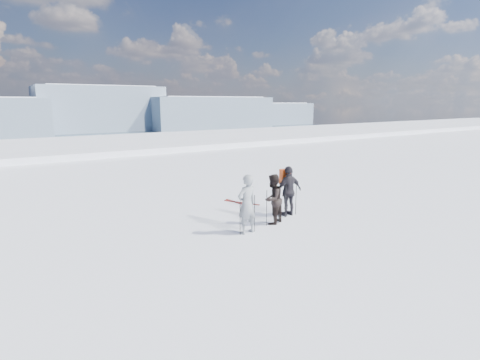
# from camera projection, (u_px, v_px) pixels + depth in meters

# --- Properties ---
(lake_basin) EXTENTS (820.00, 820.00, 71.62)m
(lake_basin) POSITION_uv_depth(u_px,v_px,m) (108.00, 211.00, 37.90)
(lake_basin) COLOR white
(lake_basin) RESTS_ON ground
(far_mountain_range) EXTENTS (770.00, 110.00, 53.00)m
(far_mountain_range) POSITION_uv_depth(u_px,v_px,m) (35.00, 113.00, 402.15)
(far_mountain_range) COLOR slate
(far_mountain_range) RESTS_ON ground
(skier_grey) EXTENTS (0.78, 0.55, 2.00)m
(skier_grey) POSITION_uv_depth(u_px,v_px,m) (247.00, 204.00, 12.36)
(skier_grey) COLOR gray
(skier_grey) RESTS_ON ground
(skier_dark) EXTENTS (1.08, 0.98, 1.81)m
(skier_dark) POSITION_uv_depth(u_px,v_px,m) (273.00, 199.00, 13.37)
(skier_dark) COLOR black
(skier_dark) RESTS_ON ground
(skier_pack) EXTENTS (1.15, 0.53, 1.93)m
(skier_pack) POSITION_uv_depth(u_px,v_px,m) (289.00, 191.00, 14.32)
(skier_pack) COLOR black
(skier_pack) RESTS_ON ground
(backpack) EXTENTS (0.42, 0.25, 0.60)m
(backpack) POSITION_uv_depth(u_px,v_px,m) (286.00, 157.00, 14.27)
(backpack) COLOR #E54C15
(backpack) RESTS_ON skier_pack
(ski_poles) EXTENTS (3.09, 0.78, 1.29)m
(ski_poles) POSITION_uv_depth(u_px,v_px,m) (272.00, 207.00, 13.37)
(ski_poles) COLOR black
(ski_poles) RESTS_ON ground
(skis_loose) EXTENTS (0.95, 1.70, 0.03)m
(skis_loose) POSITION_uv_depth(u_px,v_px,m) (240.00, 203.00, 16.24)
(skis_loose) COLOR black
(skis_loose) RESTS_ON ground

